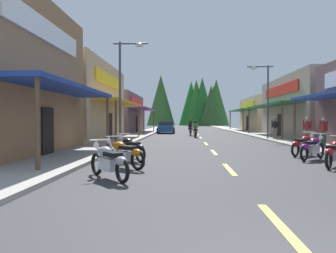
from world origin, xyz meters
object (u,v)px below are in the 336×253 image
object	(u,v)px
pedestrian_strolling	(275,127)
parked_car_curbside	(166,127)
rider_cruising_lead	(195,130)
rider_cruising_trailing	(190,129)
motorcycle_parked_right_3	(303,145)
motorcycle_parked_left_2	(130,148)
motorcycle_parked_left_1	(123,153)
streetlamp_right	(264,91)
pedestrian_by_shop	(323,129)
pedestrian_waiting	(307,128)
motorcycle_parked_left_0	(109,161)
motorcycle_parked_right_1	(335,152)
motorcycle_parked_right_2	(312,147)
streetlamp_left	(125,79)

from	to	relation	value
pedestrian_strolling	parked_car_curbside	xyz separation A→B (m)	(-9.14, 12.30, -0.36)
rider_cruising_lead	rider_cruising_trailing	world-z (taller)	same
motorcycle_parked_right_3	motorcycle_parked_left_2	distance (m)	7.62
motorcycle_parked_left_1	streetlamp_right	bearing A→B (deg)	-78.01
pedestrian_by_shop	pedestrian_waiting	bearing A→B (deg)	-116.51
streetlamp_right	parked_car_curbside	world-z (taller)	streetlamp_right
motorcycle_parked_left_0	parked_car_curbside	bearing A→B (deg)	-39.82
rider_cruising_lead	motorcycle_parked_left_1	bearing A→B (deg)	168.88
motorcycle_parked_right_1	motorcycle_parked_right_3	world-z (taller)	same
pedestrian_waiting	parked_car_curbside	distance (m)	19.22
motorcycle_parked_right_3	motorcycle_parked_left_2	size ratio (longest dim) A/B	0.95
pedestrian_by_shop	pedestrian_strolling	world-z (taller)	pedestrian_strolling
motorcycle_parked_right_3	parked_car_curbside	distance (m)	24.00
motorcycle_parked_left_1	motorcycle_parked_left_0	bearing A→B (deg)	130.65
motorcycle_parked_right_2	motorcycle_parked_right_1	bearing A→B (deg)	-135.68
motorcycle_parked_right_1	motorcycle_parked_right_2	xyz separation A→B (m)	(0.01, 1.87, 0.00)
motorcycle_parked_left_2	rider_cruising_lead	size ratio (longest dim) A/B	0.80
streetlamp_right	parked_car_curbside	distance (m)	14.73
motorcycle_parked_right_2	pedestrian_by_shop	bearing A→B (deg)	17.54
parked_car_curbside	motorcycle_parked_right_1	bearing A→B (deg)	-166.20
pedestrian_waiting	motorcycle_parked_left_0	bearing A→B (deg)	-168.91
rider_cruising_trailing	parked_car_curbside	size ratio (longest dim) A/B	0.49
streetlamp_left	rider_cruising_trailing	xyz separation A→B (m)	(4.06, 13.16, -3.33)
motorcycle_parked_right_2	pedestrian_strolling	bearing A→B (deg)	35.42
motorcycle_parked_right_1	rider_cruising_trailing	world-z (taller)	rider_cruising_trailing
motorcycle_parked_left_0	motorcycle_parked_left_1	size ratio (longest dim) A/B	1.01
streetlamp_right	pedestrian_by_shop	size ratio (longest dim) A/B	3.31
streetlamp_left	motorcycle_parked_right_1	size ratio (longest dim) A/B	3.51
rider_cruising_trailing	motorcycle_parked_left_1	bearing A→B (deg)	172.99
streetlamp_right	rider_cruising_lead	bearing A→B (deg)	151.37
streetlamp_left	motorcycle_parked_left_2	world-z (taller)	streetlamp_left
pedestrian_by_shop	parked_car_curbside	distance (m)	21.42
pedestrian_waiting	pedestrian_strolling	distance (m)	4.19
streetlamp_right	motorcycle_parked_left_1	world-z (taller)	streetlamp_right
pedestrian_strolling	motorcycle_parked_right_1	bearing A→B (deg)	-142.30
parked_car_curbside	rider_cruising_lead	bearing A→B (deg)	-161.86
motorcycle_parked_right_3	motorcycle_parked_left_0	size ratio (longest dim) A/B	0.95
streetlamp_left	motorcycle_parked_right_1	bearing A→B (deg)	-41.11
parked_car_curbside	pedestrian_waiting	bearing A→B (deg)	-150.20
streetlamp_left	motorcycle_parked_right_1	world-z (taller)	streetlamp_left
rider_cruising_lead	pedestrian_waiting	distance (m)	10.30
motorcycle_parked_left_2	motorcycle_parked_right_1	bearing A→B (deg)	-139.48
motorcycle_parked_right_1	pedestrian_by_shop	distance (m)	7.68
streetlamp_left	motorcycle_parked_right_3	xyz separation A→B (m)	(8.70, -4.10, -3.49)
motorcycle_parked_right_1	motorcycle_parked_left_2	world-z (taller)	same
motorcycle_parked_left_0	pedestrian_waiting	xyz separation A→B (m)	(9.86, 12.32, 0.55)
motorcycle_parked_right_2	rider_cruising_lead	xyz separation A→B (m)	(-4.07, 15.54, 0.17)
streetlamp_left	parked_car_curbside	world-z (taller)	streetlamp_left
motorcycle_parked_right_3	parked_car_curbside	xyz separation A→B (m)	(-7.40, 22.84, 0.20)
motorcycle_parked_right_3	motorcycle_parked_left_0	world-z (taller)	same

